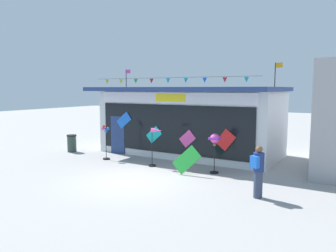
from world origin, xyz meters
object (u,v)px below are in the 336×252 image
object	(u,v)px
wind_spinner_far_left	(106,138)
person_near_camera	(258,171)
wind_spinner_left	(155,139)
display_kite_on_ground	(187,160)
wind_spinner_center_left	(215,142)
trash_bin	(72,143)
kite_shop_building	(190,120)

from	to	relation	value
wind_spinner_far_left	person_near_camera	distance (m)	8.20
wind_spinner_far_left	wind_spinner_left	bearing A→B (deg)	-0.08
wind_spinner_far_left	display_kite_on_ground	xyz separation A→B (m)	(4.72, -0.48, -0.46)
wind_spinner_left	wind_spinner_center_left	size ratio (longest dim) A/B	1.05
wind_spinner_center_left	trash_bin	size ratio (longest dim) A/B	1.74
kite_shop_building	trash_bin	size ratio (longest dim) A/B	10.09
wind_spinner_left	trash_bin	xyz separation A→B (m)	(-5.85, 0.53, -0.77)
person_near_camera	wind_spinner_left	bearing A→B (deg)	2.00
person_near_camera	trash_bin	distance (m)	11.18
wind_spinner_left	wind_spinner_far_left	bearing A→B (deg)	179.92
wind_spinner_left	kite_shop_building	bearing A→B (deg)	91.53
kite_shop_building	wind_spinner_center_left	bearing A→B (deg)	-49.01
trash_bin	display_kite_on_ground	size ratio (longest dim) A/B	0.85
trash_bin	display_kite_on_ground	bearing A→B (deg)	-7.54
wind_spinner_far_left	wind_spinner_center_left	distance (m)	5.61
display_kite_on_ground	wind_spinner_left	bearing A→B (deg)	165.16
trash_bin	display_kite_on_ground	xyz separation A→B (m)	(7.66, -1.01, 0.13)
wind_spinner_far_left	wind_spinner_left	size ratio (longest dim) A/B	0.98
kite_shop_building	wind_spinner_left	size ratio (longest dim) A/B	5.48
kite_shop_building	person_near_camera	bearing A→B (deg)	-45.84
kite_shop_building	wind_spinner_far_left	distance (m)	4.54
kite_shop_building	wind_spinner_center_left	distance (m)	4.26
wind_spinner_left	display_kite_on_ground	xyz separation A→B (m)	(1.81, -0.48, -0.64)
wind_spinner_far_left	wind_spinner_center_left	world-z (taller)	wind_spinner_far_left
wind_spinner_left	person_near_camera	size ratio (longest dim) A/B	1.03
wind_spinner_far_left	display_kite_on_ground	distance (m)	4.77
wind_spinner_left	trash_bin	distance (m)	5.92
wind_spinner_far_left	person_near_camera	bearing A→B (deg)	-12.93
wind_spinner_center_left	person_near_camera	world-z (taller)	person_near_camera
wind_spinner_far_left	kite_shop_building	bearing A→B (deg)	51.06
kite_shop_building	person_near_camera	xyz separation A→B (m)	(5.17, -5.32, -0.91)
trash_bin	person_near_camera	bearing A→B (deg)	-12.21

